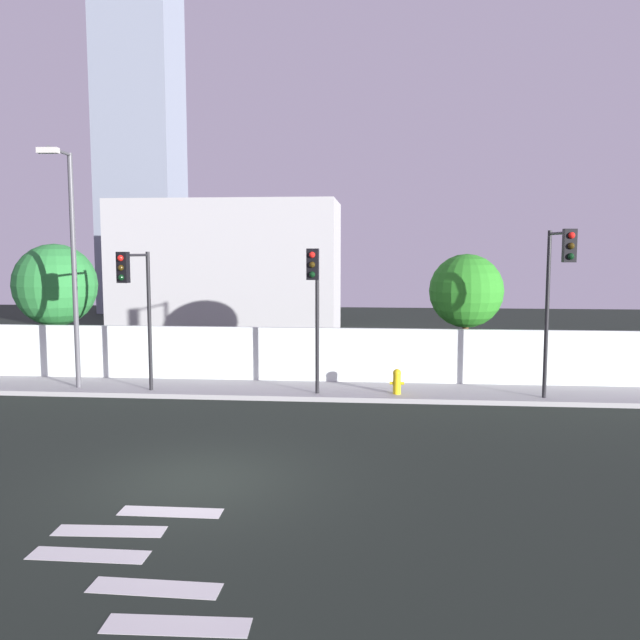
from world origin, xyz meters
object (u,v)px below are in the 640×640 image
(traffic_light_center, at_px, (558,277))
(traffic_light_left, at_px, (135,290))
(traffic_light_right, at_px, (315,289))
(roadside_tree_midleft, at_px, (466,291))
(street_lamp_curbside, at_px, (71,253))
(roadside_tree_leftmost, at_px, (55,285))
(fire_hydrant, at_px, (397,381))

(traffic_light_center, bearing_deg, traffic_light_left, 179.64)
(traffic_light_right, height_order, roadside_tree_midleft, traffic_light_right)
(street_lamp_curbside, height_order, roadside_tree_midleft, street_lamp_curbside)
(roadside_tree_leftmost, xyz_separation_m, roadside_tree_midleft, (14.69, -0.00, -0.14))
(traffic_light_left, bearing_deg, traffic_light_center, -0.36)
(roadside_tree_leftmost, relative_size, roadside_tree_midleft, 1.08)
(street_lamp_curbside, xyz_separation_m, roadside_tree_leftmost, (-2.11, 3.06, -1.18))
(roadside_tree_leftmost, bearing_deg, fire_hydrant, -13.46)
(traffic_light_right, height_order, roadside_tree_leftmost, roadside_tree_leftmost)
(traffic_light_center, relative_size, traffic_light_right, 1.12)
(roadside_tree_midleft, bearing_deg, traffic_light_center, -62.09)
(traffic_light_left, relative_size, fire_hydrant, 5.60)
(traffic_light_center, xyz_separation_m, fire_hydrant, (-4.46, 0.92, -3.21))
(traffic_light_center, xyz_separation_m, roadside_tree_leftmost, (-16.74, 3.86, -0.50))
(street_lamp_curbside, relative_size, roadside_tree_midleft, 1.67)
(roadside_tree_leftmost, height_order, roadside_tree_midleft, roadside_tree_leftmost)
(traffic_light_center, bearing_deg, street_lamp_curbside, 176.86)
(traffic_light_left, bearing_deg, roadside_tree_leftmost, 139.41)
(traffic_light_right, distance_m, fire_hydrant, 3.81)
(fire_hydrant, bearing_deg, roadside_tree_midleft, 50.65)
(traffic_light_right, relative_size, fire_hydrant, 5.72)
(traffic_light_center, distance_m, street_lamp_curbside, 14.66)
(traffic_light_left, distance_m, traffic_light_right, 5.41)
(traffic_light_center, distance_m, traffic_light_right, 6.93)
(traffic_light_right, bearing_deg, street_lamp_curbside, 175.85)
(traffic_light_right, distance_m, roadside_tree_midleft, 6.08)
(street_lamp_curbside, bearing_deg, fire_hydrant, 0.68)
(traffic_light_left, relative_size, street_lamp_curbside, 0.59)
(traffic_light_right, relative_size, roadside_tree_midleft, 1.00)
(roadside_tree_leftmost, distance_m, roadside_tree_midleft, 14.69)
(traffic_light_center, bearing_deg, roadside_tree_leftmost, 167.01)
(traffic_light_right, bearing_deg, traffic_light_left, -178.25)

